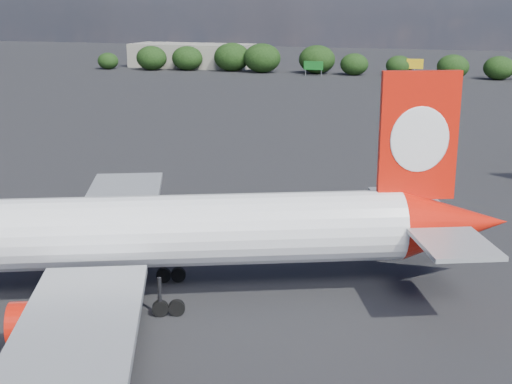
% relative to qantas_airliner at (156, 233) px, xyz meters
% --- Properties ---
extents(ground, '(500.00, 500.00, 0.00)m').
position_rel_qantas_airliner_xyz_m(ground, '(-9.41, 52.83, -5.38)').
color(ground, black).
rests_on(ground, ground).
extents(qantas_airliner, '(51.85, 49.94, 17.67)m').
position_rel_qantas_airliner_xyz_m(qantas_airliner, '(0.00, 0.00, 0.00)').
color(qantas_airliner, white).
rests_on(qantas_airliner, ground).
extents(terminal_building, '(42.00, 16.00, 8.00)m').
position_rel_qantas_airliner_xyz_m(terminal_building, '(-74.41, 184.83, -1.38)').
color(terminal_building, gray).
rests_on(terminal_building, ground).
extents(highway_sign, '(6.00, 0.30, 4.50)m').
position_rel_qantas_airliner_xyz_m(highway_sign, '(-27.41, 168.83, -2.26)').
color(highway_sign, '#14641E').
rests_on(highway_sign, ground).
extents(billboard_yellow, '(5.00, 0.30, 5.50)m').
position_rel_qantas_airliner_xyz_m(billboard_yellow, '(2.59, 174.83, -1.51)').
color(billboard_yellow, yellow).
rests_on(billboard_yellow, ground).
extents(horizon_treeline, '(203.14, 16.39, 9.31)m').
position_rel_qantas_airliner_xyz_m(horizon_treeline, '(-3.92, 173.19, -1.28)').
color(horizon_treeline, black).
rests_on(horizon_treeline, ground).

